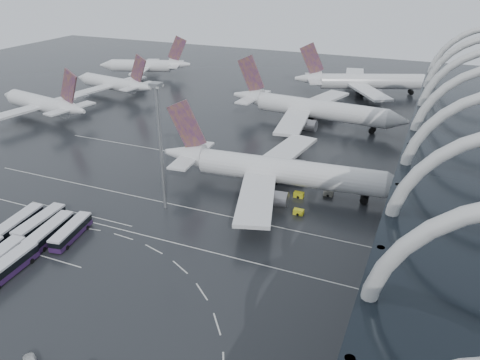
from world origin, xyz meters
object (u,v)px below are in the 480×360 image
at_px(bus_row_near_d, 71,232).
at_px(bus_row_far_c, 8,267).
at_px(bus_row_near_b, 40,224).
at_px(bus_row_near_c, 50,232).
at_px(airliner_gate_c, 364,82).
at_px(floodlight_mast, 160,133).
at_px(bus_row_near_a, 18,224).
at_px(gse_cart_belly_e, 299,195).
at_px(jet_remote_west, 44,104).
at_px(jet_remote_far, 147,66).
at_px(airliner_main, 277,171).
at_px(gse_cart_belly_c, 266,201).
at_px(airliner_gate_b, 312,109).
at_px(jet_remote_mid, 114,84).
at_px(gse_cart_belly_a, 298,212).
at_px(gse_cart_belly_b, 329,193).

bearing_deg(bus_row_near_d, bus_row_far_c, 161.94).
distance_m(bus_row_near_b, bus_row_near_c, 4.53).
bearing_deg(airliner_gate_c, floodlight_mast, -123.59).
height_order(airliner_gate_c, bus_row_near_b, airliner_gate_c).
bearing_deg(bus_row_near_a, gse_cart_belly_e, -59.98).
height_order(jet_remote_west, floodlight_mast, floodlight_mast).
distance_m(airliner_gate_c, jet_remote_west, 124.80).
bearing_deg(jet_remote_far, airliner_main, 117.87).
height_order(bus_row_near_c, gse_cart_belly_c, bus_row_near_c).
bearing_deg(gse_cart_belly_e, jet_remote_west, 167.09).
xyz_separation_m(airliner_gate_b, bus_row_near_d, (-25.47, -89.90, -3.76)).
bearing_deg(airliner_gate_c, airliner_main, -114.13).
height_order(jet_remote_mid, gse_cart_belly_a, jet_remote_mid).
height_order(airliner_main, jet_remote_west, airliner_main).
bearing_deg(bus_row_near_d, gse_cart_belly_e, -56.17).
relative_size(bus_row_near_b, bus_row_near_c, 1.02).
xyz_separation_m(bus_row_near_b, gse_cart_belly_c, (39.09, 30.34, -1.26)).
height_order(bus_row_near_b, gse_cart_belly_b, bus_row_near_b).
height_order(bus_row_near_c, bus_row_far_c, bus_row_far_c).
bearing_deg(bus_row_far_c, bus_row_near_d, -12.64).
height_order(airliner_gate_b, jet_remote_mid, airliner_gate_b).
bearing_deg(bus_row_near_b, airliner_gate_c, -21.96).
bearing_deg(airliner_gate_b, gse_cart_belly_a, -72.53).
xyz_separation_m(airliner_gate_c, gse_cart_belly_c, (-3.89, -105.75, -4.79)).
height_order(airliner_gate_b, bus_row_near_b, airliner_gate_b).
bearing_deg(airliner_gate_c, bus_row_near_b, -129.39).
distance_m(jet_remote_west, gse_cart_belly_b, 108.72).
xyz_separation_m(gse_cart_belly_a, gse_cart_belly_c, (-8.48, 2.24, -0.08)).
relative_size(jet_remote_far, gse_cart_belly_c, 22.38).
height_order(bus_row_near_c, bus_row_near_d, bus_row_near_c).
xyz_separation_m(bus_row_near_c, gse_cart_belly_a, (43.36, 29.77, -1.14)).
relative_size(bus_row_near_a, gse_cart_belly_c, 6.84).
distance_m(bus_row_near_a, bus_row_far_c, 15.77).
relative_size(jet_remote_west, floodlight_mast, 1.56).
height_order(jet_remote_west, gse_cart_belly_c, jet_remote_west).
bearing_deg(airliner_gate_c, jet_remote_mid, -178.05).
bearing_deg(bus_row_near_c, bus_row_near_d, -69.90).
xyz_separation_m(airliner_gate_b, bus_row_near_c, (-29.15, -91.86, -3.64)).
bearing_deg(bus_row_near_d, airliner_gate_c, -24.46).
height_order(bus_row_near_b, gse_cart_belly_a, bus_row_near_b).
bearing_deg(floodlight_mast, gse_cart_belly_c, 29.11).
distance_m(airliner_main, jet_remote_mid, 107.05).
height_order(jet_remote_far, gse_cart_belly_c, jet_remote_far).
height_order(airliner_main, gse_cart_belly_b, airliner_main).
bearing_deg(bus_row_near_b, bus_row_far_c, -161.27).
relative_size(jet_remote_mid, bus_row_near_d, 3.43).
bearing_deg(airliner_gate_b, bus_row_near_b, -105.72).
bearing_deg(jet_remote_mid, bus_row_near_a, 126.13).
bearing_deg(gse_cart_belly_c, floodlight_mast, -150.89).
xyz_separation_m(bus_row_near_b, bus_row_far_c, (5.90, -13.79, -0.02)).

